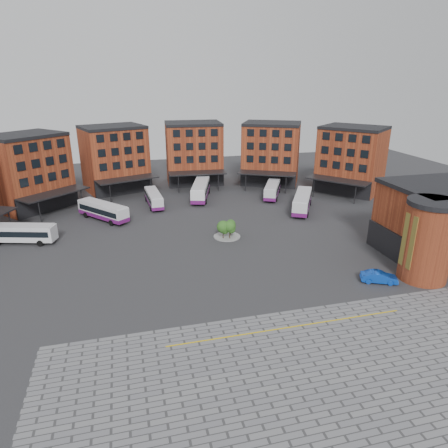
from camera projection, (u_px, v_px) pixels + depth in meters
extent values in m
plane|color=#28282B|center=(235.00, 271.00, 54.18)|extent=(160.00, 160.00, 0.00)
cube|color=slate|center=(326.00, 380.00, 34.66)|extent=(50.00, 22.00, 0.02)
cube|color=gold|center=(289.00, 327.00, 41.92)|extent=(26.00, 0.15, 0.02)
cylinder|color=black|center=(10.00, 223.00, 66.13)|extent=(0.20, 0.20, 4.00)
cube|color=#943D20|center=(30.00, 173.00, 78.03)|extent=(16.35, 16.13, 14.00)
cube|color=black|center=(49.00, 201.00, 77.25)|extent=(10.00, 9.07, 4.00)
cube|color=black|center=(23.00, 135.00, 75.49)|extent=(16.55, 16.35, 0.60)
cube|color=black|center=(43.00, 165.00, 74.64)|extent=(8.60, 7.77, 8.00)
cube|color=black|center=(54.00, 193.00, 75.33)|extent=(12.61, 11.97, 0.25)
cylinder|color=black|center=(40.00, 211.00, 71.54)|extent=(0.20, 0.20, 4.00)
cylinder|color=black|center=(82.00, 199.00, 78.64)|extent=(0.20, 0.20, 4.00)
cube|color=#943D20|center=(115.00, 160.00, 90.40)|extent=(15.55, 13.69, 14.00)
cube|color=black|center=(124.00, 186.00, 88.34)|extent=(12.45, 4.71, 4.00)
cube|color=black|center=(112.00, 127.00, 87.86)|extent=(15.65, 13.97, 0.60)
cube|color=black|center=(122.00, 153.00, 85.68)|extent=(10.87, 3.87, 8.00)
cube|color=black|center=(127.00, 179.00, 85.80)|extent=(13.72, 8.39, 0.25)
cylinder|color=black|center=(110.00, 193.00, 82.75)|extent=(0.20, 0.20, 4.00)
cylinder|color=black|center=(151.00, 187.00, 87.43)|extent=(0.20, 0.20, 4.00)
cube|color=#943D20|center=(194.00, 154.00, 96.91)|extent=(13.67, 10.88, 14.00)
cube|color=black|center=(197.00, 179.00, 94.18)|extent=(13.00, 1.41, 4.00)
cube|color=black|center=(193.00, 123.00, 94.37)|extent=(13.69, 11.18, 0.60)
cube|color=black|center=(196.00, 149.00, 91.49)|extent=(11.42, 0.95, 8.00)
cube|color=black|center=(198.00, 173.00, 91.32)|extent=(13.28, 5.30, 0.25)
cylinder|color=black|center=(179.00, 184.00, 89.60)|extent=(0.20, 0.20, 4.00)
cylinder|color=black|center=(218.00, 182.00, 91.11)|extent=(0.20, 0.20, 4.00)
cube|color=#943D20|center=(271.00, 154.00, 96.53)|extent=(16.12, 14.81, 14.00)
cube|color=black|center=(268.00, 179.00, 93.84)|extent=(11.81, 6.35, 4.00)
cube|color=black|center=(272.00, 124.00, 93.99)|extent=(16.26, 15.08, 0.60)
cube|color=black|center=(269.00, 149.00, 91.15)|extent=(10.26, 5.33, 8.00)
cube|color=black|center=(267.00, 173.00, 91.00)|extent=(13.58, 9.82, 0.25)
cylinder|color=black|center=(246.00, 183.00, 90.99)|extent=(0.20, 0.20, 4.00)
cylinder|color=black|center=(286.00, 185.00, 89.11)|extent=(0.20, 0.20, 4.00)
cube|color=#943D20|center=(351.00, 161.00, 89.32)|extent=(16.02, 16.39, 14.00)
cube|color=black|center=(341.00, 187.00, 87.37)|extent=(8.74, 10.28, 4.00)
cube|color=black|center=(355.00, 127.00, 86.78)|extent=(16.25, 16.58, 0.60)
cube|color=black|center=(344.00, 154.00, 84.71)|extent=(7.47, 8.86, 8.00)
cube|color=black|center=(338.00, 180.00, 84.89)|extent=(11.73, 12.79, 0.25)
cylinder|color=black|center=(314.00, 188.00, 86.71)|extent=(0.20, 0.20, 4.00)
cylinder|color=black|center=(355.00, 195.00, 81.72)|extent=(0.20, 0.20, 4.00)
cube|color=#943D20|center=(439.00, 222.00, 57.55)|extent=(14.00, 12.00, 10.00)
cube|color=black|center=(446.00, 187.00, 55.70)|extent=(14.40, 12.40, 0.60)
cube|color=black|center=(393.00, 246.00, 56.96)|extent=(0.40, 12.00, 4.00)
cylinder|color=#943D20|center=(427.00, 243.00, 50.48)|extent=(6.00, 6.00, 10.00)
cylinder|color=black|center=(435.00, 203.00, 48.64)|extent=(6.40, 6.40, 0.60)
cube|color=red|center=(408.00, 241.00, 49.64)|extent=(0.12, 2.20, 7.00)
cylinder|color=gray|center=(227.00, 237.00, 65.53)|extent=(4.40, 4.40, 0.12)
cylinder|color=#332114|center=(223.00, 234.00, 64.56)|extent=(0.14, 0.14, 1.46)
sphere|color=#264B19|center=(223.00, 227.00, 64.11)|extent=(2.05, 2.05, 2.05)
sphere|color=#264B19|center=(225.00, 230.00, 64.17)|extent=(1.44, 1.44, 1.44)
cylinder|color=#332114|center=(231.00, 231.00, 66.04)|extent=(0.14, 0.14, 1.39)
sphere|color=#264B19|center=(231.00, 224.00, 65.60)|extent=(1.56, 1.56, 1.56)
sphere|color=#264B19|center=(232.00, 227.00, 65.66)|extent=(1.09, 1.09, 1.09)
cylinder|color=#332114|center=(230.00, 235.00, 64.41)|extent=(0.14, 0.14, 1.56)
sphere|color=#264B19|center=(230.00, 226.00, 63.92)|extent=(1.92, 1.92, 1.92)
sphere|color=#264B19|center=(231.00, 229.00, 64.00)|extent=(1.34, 1.34, 1.34)
cube|color=silver|center=(21.00, 233.00, 62.56)|extent=(10.94, 5.27, 2.38)
cube|color=black|center=(21.00, 232.00, 62.50)|extent=(10.13, 5.10, 0.92)
cube|color=silver|center=(19.00, 225.00, 62.13)|extent=(10.50, 5.06, 0.12)
cylinder|color=black|center=(5.00, 237.00, 64.22)|extent=(1.01, 0.55, 0.97)
cylinder|color=black|center=(40.00, 243.00, 61.76)|extent=(1.01, 0.55, 0.97)
cylinder|color=black|center=(47.00, 237.00, 64.03)|extent=(1.01, 0.55, 0.97)
cube|color=silver|center=(103.00, 210.00, 72.76)|extent=(9.22, 10.32, 2.52)
cube|color=black|center=(103.00, 209.00, 72.70)|extent=(8.69, 9.67, 0.98)
cube|color=silver|center=(102.00, 203.00, 72.30)|extent=(8.86, 9.91, 0.12)
cube|color=black|center=(84.00, 204.00, 75.73)|extent=(1.75, 1.49, 1.13)
cube|color=#631663|center=(104.00, 215.00, 73.07)|extent=(9.28, 10.38, 0.72)
cylinder|color=black|center=(86.00, 215.00, 74.22)|extent=(0.90, 0.99, 1.03)
cylinder|color=black|center=(97.00, 212.00, 76.18)|extent=(0.90, 0.99, 1.03)
cylinder|color=black|center=(111.00, 223.00, 70.25)|extent=(0.90, 0.99, 1.03)
cylinder|color=black|center=(122.00, 219.00, 72.21)|extent=(0.90, 0.99, 1.03)
cube|color=silver|center=(154.00, 198.00, 80.81)|extent=(3.05, 10.38, 2.28)
cube|color=black|center=(154.00, 197.00, 80.75)|extent=(3.06, 9.57, 0.88)
cube|color=silver|center=(153.00, 192.00, 80.39)|extent=(2.93, 9.96, 0.11)
cube|color=black|center=(150.00, 190.00, 85.20)|extent=(1.98, 0.26, 1.02)
cube|color=#631663|center=(154.00, 202.00, 81.09)|extent=(3.10, 10.42, 0.65)
cylinder|color=black|center=(146.00, 199.00, 83.79)|extent=(0.35, 0.95, 0.93)
cylinder|color=black|center=(157.00, 198.00, 84.48)|extent=(0.35, 0.95, 0.93)
cylinder|color=black|center=(151.00, 209.00, 77.96)|extent=(0.35, 0.95, 0.93)
cylinder|color=black|center=(163.00, 208.00, 78.65)|extent=(0.35, 0.95, 0.93)
cube|color=white|center=(201.00, 189.00, 85.36)|extent=(6.37, 12.93, 2.81)
cube|color=black|center=(201.00, 188.00, 85.29)|extent=(6.14, 11.98, 1.09)
cube|color=silver|center=(200.00, 183.00, 84.85)|extent=(6.12, 12.41, 0.14)
cube|color=black|center=(203.00, 181.00, 91.10)|extent=(2.37, 0.81, 1.26)
cube|color=#631663|center=(201.00, 194.00, 85.71)|extent=(6.42, 12.98, 0.80)
cylinder|color=black|center=(196.00, 191.00, 89.72)|extent=(0.66, 1.20, 1.15)
cylinder|color=black|center=(209.00, 191.00, 89.60)|extent=(0.66, 1.20, 1.15)
cylinder|color=black|center=(192.00, 201.00, 82.14)|extent=(0.66, 1.20, 1.15)
cylinder|color=black|center=(206.00, 202.00, 82.03)|extent=(0.66, 1.20, 1.15)
cube|color=silver|center=(272.00, 189.00, 86.81)|extent=(7.22, 11.02, 2.46)
cube|color=black|center=(272.00, 188.00, 86.75)|extent=(6.87, 10.25, 0.96)
cube|color=silver|center=(273.00, 183.00, 86.36)|extent=(6.93, 10.58, 0.12)
cube|color=black|center=(275.00, 182.00, 91.71)|extent=(1.96, 1.07, 1.11)
cube|color=#631663|center=(272.00, 193.00, 87.12)|extent=(7.27, 11.07, 0.70)
cylinder|color=black|center=(268.00, 190.00, 90.75)|extent=(0.72, 1.03, 1.01)
cylinder|color=black|center=(279.00, 190.00, 90.25)|extent=(0.72, 1.03, 1.01)
cylinder|color=black|center=(265.00, 199.00, 84.27)|extent=(0.72, 1.03, 1.01)
cylinder|color=black|center=(276.00, 199.00, 83.76)|extent=(0.72, 1.03, 1.01)
cube|color=silver|center=(302.00, 201.00, 77.74)|extent=(8.34, 11.90, 2.70)
cube|color=black|center=(302.00, 200.00, 77.67)|extent=(7.91, 11.09, 1.05)
cube|color=silver|center=(303.00, 194.00, 77.25)|extent=(8.00, 11.43, 0.13)
cube|color=black|center=(305.00, 192.00, 83.04)|extent=(2.10, 1.25, 1.21)
cube|color=#631663|center=(302.00, 206.00, 78.07)|extent=(8.39, 11.96, 0.77)
cylinder|color=black|center=(297.00, 202.00, 82.07)|extent=(0.83, 1.12, 1.10)
cylinder|color=black|center=(310.00, 203.00, 81.39)|extent=(0.83, 1.12, 1.10)
cylinder|color=black|center=(293.00, 213.00, 75.05)|extent=(0.83, 1.12, 1.10)
cylinder|color=black|center=(307.00, 215.00, 74.38)|extent=(0.83, 1.12, 1.10)
imported|color=#0E3FB7|center=(379.00, 277.00, 50.85)|extent=(4.81, 3.27, 1.50)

